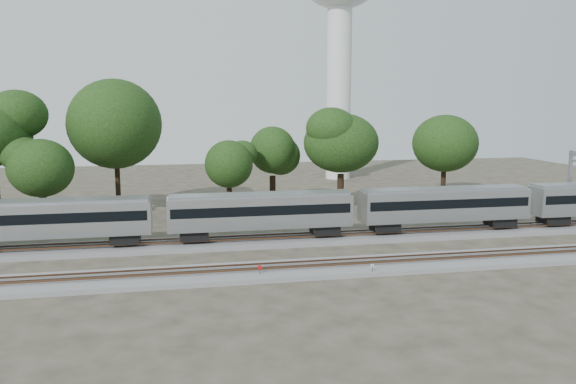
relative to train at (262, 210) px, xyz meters
name	(u,v)px	position (x,y,z in m)	size (l,w,h in m)	color
ground	(241,261)	(-2.73, -6.00, -3.27)	(160.00, 160.00, 0.00)	#383328
track_far	(235,242)	(-2.73, 0.00, -3.07)	(160.00, 5.00, 0.73)	slate
track_near	(247,273)	(-2.73, -10.00, -3.07)	(160.00, 5.00, 0.73)	slate
train	(262,210)	(0.00, 0.00, 0.00)	(92.76, 3.20, 4.72)	#B6B9BD
switch_stand_red	(260,270)	(-1.84, -11.23, -2.55)	(0.36, 0.07, 1.13)	#512D19
switch_stand_white	(372,268)	(7.02, -12.22, -2.63)	(0.32, 0.08, 1.01)	#512D19
switch_lever	(331,276)	(3.70, -12.02, -3.12)	(0.50, 0.30, 0.30)	#512D19
tree_2	(41,168)	(-22.42, 10.67, 3.39)	(6.80, 6.80, 9.59)	black
tree_3	(115,124)	(-15.23, 17.19, 7.83)	(11.29, 11.29, 15.92)	black
tree_4	(229,164)	(-1.97, 13.84, 3.07)	(6.47, 6.47, 9.12)	black
tree_5	(272,150)	(4.31, 19.80, 4.17)	(7.59, 7.59, 10.70)	black
tree_6	(341,143)	(12.40, 15.34, 5.30)	(8.73, 8.73, 12.30)	black
tree_7	(445,144)	(28.88, 19.99, 4.70)	(8.12, 8.12, 11.45)	black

